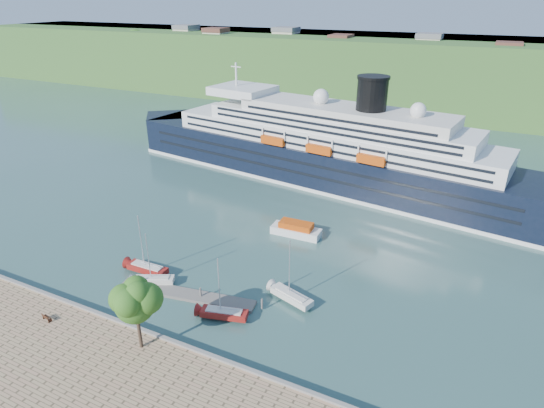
% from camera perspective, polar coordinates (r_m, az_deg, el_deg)
% --- Properties ---
extents(ground, '(400.00, 400.00, 0.00)m').
position_cam_1_polar(ground, '(60.35, -16.24, -15.45)').
color(ground, '#2C4F49').
rests_on(ground, ground).
extents(far_hillside, '(400.00, 50.00, 24.00)m').
position_cam_1_polar(far_hillside, '(182.45, 15.61, 15.74)').
color(far_hillside, '#366227').
rests_on(far_hillside, ground).
extents(quay_coping, '(220.00, 0.50, 0.30)m').
position_cam_1_polar(quay_coping, '(59.53, -16.51, -14.70)').
color(quay_coping, slate).
rests_on(quay_coping, promenade).
extents(cruise_ship, '(107.56, 29.78, 23.90)m').
position_cam_1_polar(cruise_ship, '(99.86, 6.00, 9.54)').
color(cruise_ship, black).
rests_on(cruise_ship, ground).
extents(park_bench, '(1.55, 0.85, 0.94)m').
position_cam_1_polar(park_bench, '(64.75, -26.41, -12.59)').
color(park_bench, '#422312').
rests_on(park_bench, promenade).
extents(promenade_tree, '(5.98, 5.98, 9.91)m').
position_cam_1_polar(promenade_tree, '(54.02, -16.66, -12.84)').
color(promenade_tree, '#285F19').
rests_on(promenade_tree, promenade).
extents(floating_pontoon, '(19.97, 5.70, 0.44)m').
position_cam_1_polar(floating_pontoon, '(65.26, -10.70, -11.09)').
color(floating_pontoon, slate).
rests_on(floating_pontoon, ground).
extents(sailboat_white_near, '(6.28, 4.22, 7.95)m').
position_cam_1_polar(sailboat_white_near, '(66.50, -14.84, -6.92)').
color(sailboat_white_near, silver).
rests_on(sailboat_white_near, ground).
extents(sailboat_red, '(6.95, 3.51, 8.65)m').
position_cam_1_polar(sailboat_red, '(58.08, -6.18, -10.82)').
color(sailboat_red, maroon).
rests_on(sailboat_red, ground).
extents(sailboat_white_far, '(7.23, 3.94, 9.00)m').
position_cam_1_polar(sailboat_white_far, '(60.63, 2.54, -8.79)').
color(sailboat_white_far, silver).
rests_on(sailboat_white_far, ground).
extents(tender_launch, '(8.82, 3.27, 2.41)m').
position_cam_1_polar(tender_launch, '(78.74, 3.04, -3.11)').
color(tender_launch, '#C3450B').
rests_on(tender_launch, ground).
extents(sailboat_extra, '(7.14, 2.11, 9.17)m').
position_cam_1_polar(sailboat_extra, '(68.91, -15.70, -5.25)').
color(sailboat_extra, maroon).
rests_on(sailboat_extra, ground).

